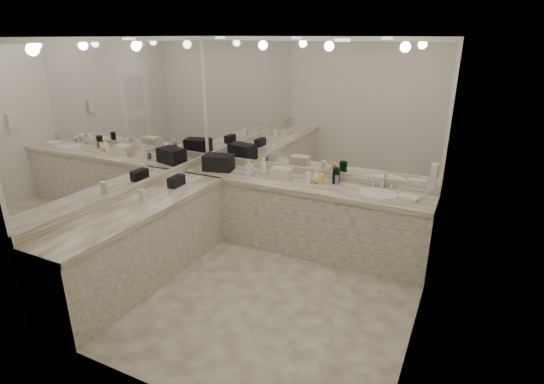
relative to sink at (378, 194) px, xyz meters
The scene contains 34 objects.
floor 1.77m from the sink, 128.37° to the right, with size 3.20×3.20×0.00m, color beige.
ceiling 2.29m from the sink, 128.37° to the right, with size 3.20×3.20×0.00m, color white.
wall_back 1.08m from the sink, 162.47° to the left, with size 3.20×0.02×2.60m, color silver.
wall_left 2.85m from the sink, 154.80° to the right, with size 0.02×3.00×2.60m, color silver.
wall_right 1.42m from the sink, 61.56° to the right, with size 0.02×3.00×2.60m, color silver.
vanity_back_base 1.06m from the sink, behind, with size 3.20×0.60×0.84m, color beige.
vanity_back_top 0.95m from the sink, behind, with size 3.20×0.64×0.06m, color beige.
vanity_left_base 2.75m from the sink, 146.31° to the right, with size 0.60×2.40×0.84m, color beige.
vanity_left_top 2.70m from the sink, 146.19° to the right, with size 0.64×2.42×0.06m, color beige.
backsplash_back 0.99m from the sink, 163.58° to the left, with size 3.20×0.04×0.10m, color beige.
backsplash_left 2.80m from the sink, 154.62° to the right, with size 0.04×3.00×0.10m, color beige.
mirror_back 1.33m from the sink, 163.13° to the left, with size 3.12×0.01×1.55m, color white.
mirror_left 2.94m from the sink, 154.69° to the right, with size 0.01×2.92×1.55m, color white.
sink is the anchor object (origin of this frame).
faucet 0.22m from the sink, 90.00° to the left, with size 0.24×0.16×0.14m, color silver.
wall_phone 0.91m from the sink, 39.57° to the right, with size 0.06×0.10×0.24m, color white.
door 1.82m from the sink, 69.46° to the right, with size 0.02×0.82×2.10m, color white.
black_toiletry_bag 2.15m from the sink, behind, with size 0.39×0.24×0.22m, color black.
black_bag_spill 2.39m from the sink, 160.31° to the right, with size 0.10×0.23×0.12m, color black.
cream_cosmetic_case 1.22m from the sink, behind, with size 0.26×0.16×0.15m, color beige.
hand_towel 0.35m from the sink, ahead, with size 0.22×0.14×0.04m, color white.
lotion_left 2.65m from the sink, 148.26° to the right, with size 0.07×0.07×0.15m, color white.
soap_bottle_a 1.54m from the sink, behind, with size 0.08×0.08×0.22m, color white.
soap_bottle_b 1.67m from the sink, behind, with size 0.09×0.09×0.21m, color silver.
soap_bottle_c 0.78m from the sink, behind, with size 0.13×0.13×0.17m, color #F8DB9D.
green_bottle_0 0.56m from the sink, 165.97° to the left, with size 0.06×0.06×0.20m, color #0B5525.
green_bottle_1 0.60m from the sink, 165.05° to the left, with size 0.07×0.07×0.20m, color #0B5525.
green_bottle_2 0.59m from the sink, 166.41° to the left, with size 0.07×0.07×0.20m, color #0B5525.
amenity_bottle_0 0.55m from the sink, 166.85° to the left, with size 0.06×0.06×0.12m, color #9966B2.
amenity_bottle_1 1.71m from the sink, behind, with size 0.05×0.05×0.08m, color #3F3F4C.
amenity_bottle_2 1.78m from the sink, behind, with size 0.04×0.04×0.14m, color #F2D84C.
amenity_bottle_3 0.71m from the sink, behind, with size 0.07×0.07×0.13m, color #F2D84C.
amenity_bottle_4 0.85m from the sink, behind, with size 0.04×0.04×0.13m, color white.
amenity_bottle_5 0.87m from the sink, behind, with size 0.06×0.06×0.13m, color white.
Camera 1 is at (1.86, -3.44, 2.62)m, focal length 28.00 mm.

